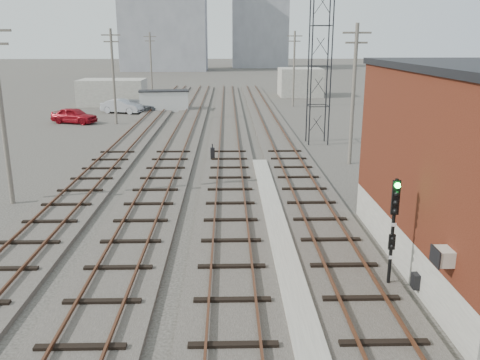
{
  "coord_description": "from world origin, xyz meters",
  "views": [
    {
      "loc": [
        -1.62,
        -4.71,
        7.99
      ],
      "look_at": [
        -1.09,
        16.17,
        2.2
      ],
      "focal_mm": 38.0,
      "sensor_mm": 36.0,
      "label": 1
    }
  ],
  "objects_px": {
    "car_red": "(74,115)",
    "car_silver": "(122,106)",
    "signal_mast": "(393,227)",
    "site_trailer": "(164,101)",
    "switch_stand": "(213,154)",
    "car_grey": "(137,106)"
  },
  "relations": [
    {
      "from": "car_red",
      "to": "car_silver",
      "type": "relative_size",
      "value": 0.96
    },
    {
      "from": "signal_mast",
      "to": "site_trailer",
      "type": "height_order",
      "value": "signal_mast"
    },
    {
      "from": "car_red",
      "to": "car_silver",
      "type": "xyz_separation_m",
      "value": [
        3.28,
        7.13,
        0.0
      ]
    },
    {
      "from": "switch_stand",
      "to": "site_trailer",
      "type": "xyz_separation_m",
      "value": [
        -6.31,
        25.54,
        0.65
      ]
    },
    {
      "from": "switch_stand",
      "to": "car_silver",
      "type": "bearing_deg",
      "value": 104.6
    },
    {
      "from": "signal_mast",
      "to": "car_silver",
      "type": "relative_size",
      "value": 0.8
    },
    {
      "from": "site_trailer",
      "to": "car_silver",
      "type": "distance_m",
      "value": 4.81
    },
    {
      "from": "signal_mast",
      "to": "switch_stand",
      "type": "xyz_separation_m",
      "value": [
        -6.33,
        18.3,
        -1.64
      ]
    },
    {
      "from": "car_red",
      "to": "car_grey",
      "type": "xyz_separation_m",
      "value": [
        4.75,
        8.18,
        -0.08
      ]
    },
    {
      "from": "car_silver",
      "to": "car_grey",
      "type": "xyz_separation_m",
      "value": [
        1.47,
        1.05,
        -0.09
      ]
    },
    {
      "from": "signal_mast",
      "to": "switch_stand",
      "type": "bearing_deg",
      "value": 109.09
    },
    {
      "from": "signal_mast",
      "to": "car_grey",
      "type": "height_order",
      "value": "signal_mast"
    },
    {
      "from": "car_grey",
      "to": "car_red",
      "type": "bearing_deg",
      "value": 146.51
    },
    {
      "from": "car_red",
      "to": "car_grey",
      "type": "distance_m",
      "value": 9.46
    },
    {
      "from": "switch_stand",
      "to": "car_grey",
      "type": "height_order",
      "value": "car_grey"
    },
    {
      "from": "signal_mast",
      "to": "switch_stand",
      "type": "relative_size",
      "value": 3.28
    },
    {
      "from": "signal_mast",
      "to": "site_trailer",
      "type": "xyz_separation_m",
      "value": [
        -12.64,
        43.84,
        -0.98
      ]
    },
    {
      "from": "site_trailer",
      "to": "signal_mast",
      "type": "bearing_deg",
      "value": -81.94
    },
    {
      "from": "car_grey",
      "to": "switch_stand",
      "type": "bearing_deg",
      "value": -162.81
    },
    {
      "from": "site_trailer",
      "to": "car_red",
      "type": "height_order",
      "value": "site_trailer"
    },
    {
      "from": "car_grey",
      "to": "car_silver",
      "type": "bearing_deg",
      "value": 122.23
    },
    {
      "from": "site_trailer",
      "to": "car_red",
      "type": "relative_size",
      "value": 1.3
    }
  ]
}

